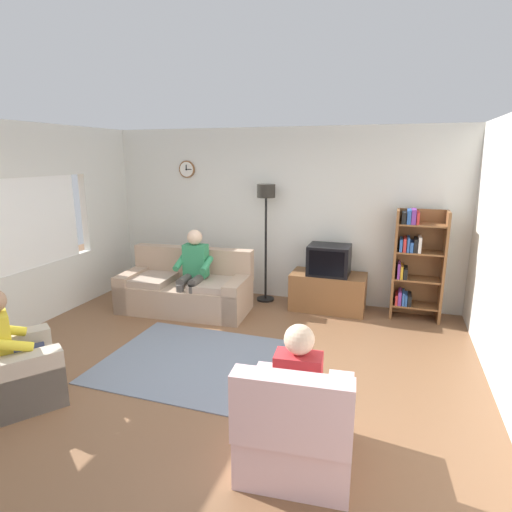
# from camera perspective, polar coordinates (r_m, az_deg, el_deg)

# --- Properties ---
(ground_plane) EXTENTS (12.00, 12.00, 0.00)m
(ground_plane) POSITION_cam_1_polar(r_m,az_deg,el_deg) (4.76, -5.88, -15.13)
(ground_plane) COLOR brown
(back_wall_assembly) EXTENTS (6.20, 0.17, 2.70)m
(back_wall_assembly) POSITION_cam_1_polar(r_m,az_deg,el_deg) (6.75, 3.15, 5.64)
(back_wall_assembly) COLOR silver
(back_wall_assembly) RESTS_ON ground_plane
(couch) EXTENTS (1.95, 0.99, 0.90)m
(couch) POSITION_cam_1_polar(r_m,az_deg,el_deg) (6.39, -9.51, -4.55)
(couch) COLOR tan
(couch) RESTS_ON ground_plane
(tv_stand) EXTENTS (1.10, 0.56, 0.56)m
(tv_stand) POSITION_cam_1_polar(r_m,az_deg,el_deg) (6.42, 9.76, -4.79)
(tv_stand) COLOR brown
(tv_stand) RESTS_ON ground_plane
(tv) EXTENTS (0.60, 0.49, 0.44)m
(tv) POSITION_cam_1_polar(r_m,az_deg,el_deg) (6.26, 9.90, -0.52)
(tv) COLOR black
(tv) RESTS_ON tv_stand
(bookshelf) EXTENTS (0.68, 0.36, 1.57)m
(bookshelf) POSITION_cam_1_polar(r_m,az_deg,el_deg) (6.29, 20.79, -0.73)
(bookshelf) COLOR brown
(bookshelf) RESTS_ON ground_plane
(floor_lamp) EXTENTS (0.28, 0.28, 1.85)m
(floor_lamp) POSITION_cam_1_polar(r_m,az_deg,el_deg) (6.48, 1.37, 6.21)
(floor_lamp) COLOR black
(floor_lamp) RESTS_ON ground_plane
(armchair_near_window) EXTENTS (1.16, 1.18, 0.90)m
(armchair_near_window) POSITION_cam_1_polar(r_m,az_deg,el_deg) (4.68, -31.10, -13.65)
(armchair_near_window) COLOR #BCAD99
(armchair_near_window) RESTS_ON ground_plane
(armchair_near_bookshelf) EXTENTS (0.87, 0.95, 0.90)m
(armchair_near_bookshelf) POSITION_cam_1_polar(r_m,az_deg,el_deg) (3.39, 5.58, -22.37)
(armchair_near_bookshelf) COLOR beige
(armchair_near_bookshelf) RESTS_ON ground_plane
(area_rug) EXTENTS (2.20, 1.70, 0.01)m
(area_rug) POSITION_cam_1_polar(r_m,az_deg,el_deg) (4.91, -7.29, -14.13)
(area_rug) COLOR slate
(area_rug) RESTS_ON ground_plane
(person_on_couch) EXTENTS (0.53, 0.55, 1.24)m
(person_on_couch) POSITION_cam_1_polar(r_m,az_deg,el_deg) (6.10, -8.55, -1.60)
(person_on_couch) COLOR #338C59
(person_on_couch) RESTS_ON ground_plane
(person_in_left_armchair) EXTENTS (0.62, 0.64, 1.12)m
(person_in_left_armchair) POSITION_cam_1_polar(r_m,az_deg,el_deg) (4.56, -30.46, -9.93)
(person_in_left_armchair) COLOR yellow
(person_in_left_armchair) RESTS_ON ground_plane
(person_in_right_armchair) EXTENTS (0.54, 0.56, 1.12)m
(person_in_right_armchair) POSITION_cam_1_polar(r_m,az_deg,el_deg) (3.30, 5.93, -17.02)
(person_in_right_armchair) COLOR red
(person_in_right_armchair) RESTS_ON ground_plane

